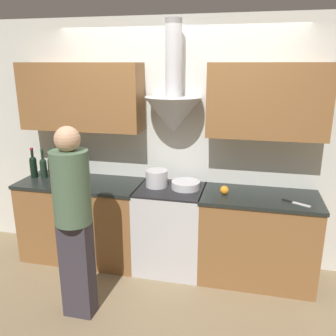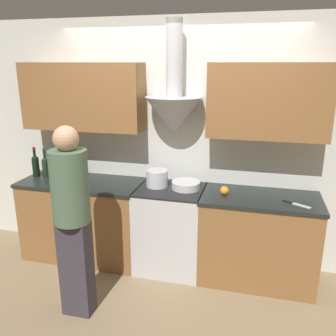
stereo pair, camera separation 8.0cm
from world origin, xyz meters
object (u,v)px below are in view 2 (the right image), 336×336
wine_bottle_4 (70,168)px  mixing_bowl (186,185)px  stove_range (170,228)px  wine_bottle_0 (36,165)px  wine_bottle_1 (45,166)px  wine_bottle_2 (53,165)px  stock_pot (157,178)px  orange_fruit (224,191)px  wine_bottle_3 (62,167)px  person_foreground_left (72,215)px  wine_bottle_5 (78,169)px

wine_bottle_4 → mixing_bowl: 1.30m
stove_range → wine_bottle_0: size_ratio=2.66×
wine_bottle_1 → wine_bottle_2: wine_bottle_2 is taller
wine_bottle_4 → stock_pot: wine_bottle_4 is taller
wine_bottle_0 → orange_fruit: (2.14, -0.07, -0.09)m
wine_bottle_1 → orange_fruit: 2.03m
wine_bottle_3 → person_foreground_left: (0.65, -0.96, -0.10)m
wine_bottle_0 → mixing_bowl: bearing=0.5°
wine_bottle_2 → wine_bottle_3: size_ratio=1.02×
wine_bottle_4 → wine_bottle_5: size_ratio=1.05×
wine_bottle_0 → orange_fruit: wine_bottle_0 is taller
wine_bottle_1 → stock_pot: (1.32, -0.01, -0.04)m
wine_bottle_2 → orange_fruit: bearing=-2.5°
orange_fruit → stove_range: bearing=175.6°
wine_bottle_1 → wine_bottle_5: wine_bottle_1 is taller
wine_bottle_1 → stove_range: bearing=-1.7°
wine_bottle_0 → wine_bottle_1: wine_bottle_0 is taller
orange_fruit → wine_bottle_2: bearing=177.5°
wine_bottle_5 → person_foreground_left: (0.44, -0.94, -0.09)m
stove_range → orange_fruit: bearing=-4.4°
wine_bottle_4 → mixing_bowl: bearing=0.8°
wine_bottle_2 → mixing_bowl: 1.52m
wine_bottle_1 → mixing_bowl: bearing=-0.2°
orange_fruit → wine_bottle_1: bearing=177.5°
mixing_bowl → person_foreground_left: person_foreground_left is taller
wine_bottle_3 → stock_pot: bearing=-0.2°
wine_bottle_0 → stock_pot: wine_bottle_0 is taller
wine_bottle_4 → orange_fruit: (1.70, -0.07, -0.08)m
wine_bottle_1 → wine_bottle_2: bearing=-2.0°
stock_pot → stove_range: bearing=-14.0°
wine_bottle_0 → mixing_bowl: size_ratio=1.16×
wine_bottle_0 → person_foreground_left: bearing=-44.2°
person_foreground_left → wine_bottle_3: bearing=123.9°
wine_bottle_2 → wine_bottle_0: bearing=-176.1°
person_foreground_left → wine_bottle_2: bearing=128.2°
wine_bottle_0 → wine_bottle_3: wine_bottle_0 is taller
wine_bottle_4 → stove_range: bearing=-1.1°
wine_bottle_0 → stock_pot: bearing=0.5°
wine_bottle_4 → stock_pot: (0.99, 0.02, -0.04)m
wine_bottle_2 → orange_fruit: size_ratio=3.92×
wine_bottle_0 → wine_bottle_1: bearing=9.4°
wine_bottle_1 → orange_fruit: wine_bottle_1 is taller
stock_pot → orange_fruit: bearing=-6.5°
wine_bottle_1 → wine_bottle_4: (0.33, -0.02, 0.00)m
wine_bottle_3 → mixing_bowl: bearing=-0.1°
wine_bottle_3 → orange_fruit: size_ratio=3.83×
wine_bottle_1 → stock_pot: 1.32m
mixing_bowl → stove_range: bearing=-165.5°
wine_bottle_1 → wine_bottle_5: (0.42, -0.02, 0.00)m
orange_fruit → person_foreground_left: person_foreground_left is taller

